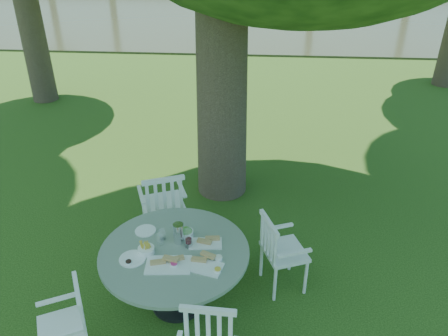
% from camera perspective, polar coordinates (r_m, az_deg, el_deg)
% --- Properties ---
extents(ground, '(140.00, 140.00, 0.00)m').
position_cam_1_polar(ground, '(5.91, -0.16, -8.17)').
color(ground, '#18360B').
rests_on(ground, ground).
extents(table, '(1.51, 1.51, 0.73)m').
position_cam_1_polar(table, '(4.56, -6.41, -11.84)').
color(table, black).
rests_on(table, ground).
extents(chair_ne, '(0.57, 0.59, 0.91)m').
position_cam_1_polar(chair_ne, '(4.81, 6.94, -10.36)').
color(chair_ne, white).
rests_on(chair_ne, ground).
extents(chair_nw, '(0.65, 0.63, 1.01)m').
position_cam_1_polar(chair_nw, '(5.44, -7.90, -4.53)').
color(chair_nw, white).
rests_on(chair_nw, ground).
extents(chair_sw, '(0.57, 0.58, 0.87)m').
position_cam_1_polar(chair_sw, '(4.32, -19.36, -18.33)').
color(chair_sw, white).
rests_on(chair_sw, ground).
extents(tableware, '(1.04, 0.77, 0.22)m').
position_cam_1_polar(tableware, '(4.46, -6.60, -10.06)').
color(tableware, white).
rests_on(tableware, table).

